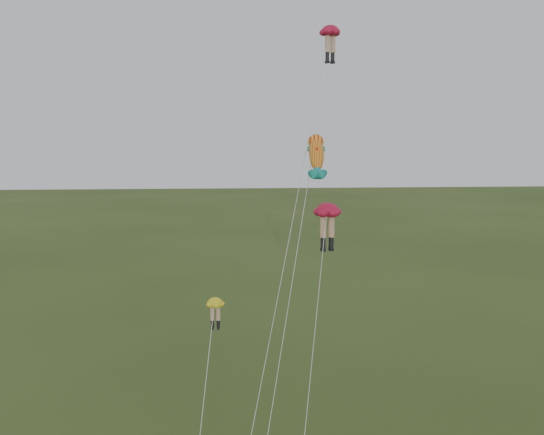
{
  "coord_description": "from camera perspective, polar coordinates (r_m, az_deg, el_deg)",
  "views": [
    {
      "loc": [
        -1.1,
        -26.39,
        16.02
      ],
      "look_at": [
        1.24,
        6.0,
        11.47
      ],
      "focal_mm": 40.0,
      "sensor_mm": 36.0,
      "label": 1
    }
  ],
  "objects": [
    {
      "name": "legs_kite_red_mid",
      "position": [
        33.42,
        5.22,
        0.14
      ],
      "size": [
        3.78,
        10.63,
        12.22
      ],
      "rotation": [
        0.0,
        0.0,
        0.23
      ],
      "color": "#AF1132",
      "rests_on": "ground"
    },
    {
      "name": "legs_kite_red_high",
      "position": [
        39.97,
        5.39,
        16.31
      ],
      "size": [
        7.19,
        15.2,
        22.81
      ],
      "rotation": [
        0.0,
        0.0,
        0.47
      ],
      "color": "#AF1132",
      "rests_on": "ground"
    },
    {
      "name": "fish_kite",
      "position": [
        32.35,
        4.17,
        5.91
      ],
      "size": [
        4.21,
        8.98,
        16.18
      ],
      "rotation": [
        0.74,
        0.0,
        -0.08
      ],
      "color": "yellow",
      "rests_on": "ground"
    },
    {
      "name": "legs_kite_yellow",
      "position": [
        27.62,
        -5.5,
        -9.26
      ],
      "size": [
        1.63,
        4.24,
        8.67
      ],
      "rotation": [
        0.0,
        0.0,
        -0.08
      ],
      "color": "yellow",
      "rests_on": "ground"
    }
  ]
}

